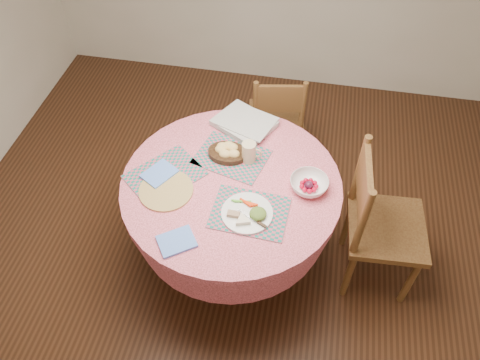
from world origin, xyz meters
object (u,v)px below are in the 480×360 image
object	(u,v)px
bread_bowl	(227,151)
latte_mug	(249,152)
dining_table	(232,204)
wicker_trivet	(166,190)
fruit_bowl	(309,185)
chair_back	(277,118)
chair_right	(378,222)
dinner_plate	(248,213)

from	to	relation	value
bread_bowl	latte_mug	size ratio (longest dim) A/B	1.77
dining_table	bread_bowl	size ratio (longest dim) A/B	5.39
wicker_trivet	fruit_bowl	bearing A→B (deg)	12.12
chair_back	wicker_trivet	world-z (taller)	chair_back
wicker_trivet	fruit_bowl	size ratio (longest dim) A/B	1.10
chair_right	fruit_bowl	bearing A→B (deg)	88.17
fruit_bowl	latte_mug	bearing A→B (deg)	157.92
wicker_trivet	bread_bowl	world-z (taller)	bread_bowl
chair_back	latte_mug	world-z (taller)	latte_mug
chair_right	wicker_trivet	size ratio (longest dim) A/B	3.37
dining_table	dinner_plate	xyz separation A→B (m)	(0.13, -0.21, 0.22)
chair_back	bread_bowl	distance (m)	0.83
latte_mug	dining_table	bearing A→B (deg)	-110.84
bread_bowl	fruit_bowl	size ratio (longest dim) A/B	0.85
chair_right	fruit_bowl	world-z (taller)	chair_right
fruit_bowl	chair_back	bearing A→B (deg)	107.51
chair_right	chair_back	bearing A→B (deg)	35.61
dinner_plate	bread_bowl	distance (m)	0.45
dining_table	dinner_plate	size ratio (longest dim) A/B	4.54
chair_back	latte_mug	distance (m)	0.84
chair_right	dinner_plate	xyz separation A→B (m)	(-0.72, -0.26, 0.24)
wicker_trivet	chair_back	bearing A→B (deg)	65.32
chair_back	bread_bowl	bearing A→B (deg)	64.07
fruit_bowl	dinner_plate	bearing A→B (deg)	-139.98
dining_table	chair_right	bearing A→B (deg)	3.17
latte_mug	chair_back	bearing A→B (deg)	84.11
latte_mug	fruit_bowl	world-z (taller)	latte_mug
wicker_trivet	bread_bowl	distance (m)	0.43
chair_back	fruit_bowl	world-z (taller)	chair_back
chair_back	fruit_bowl	distance (m)	0.99
bread_bowl	dining_table	bearing A→B (deg)	-72.65
dinner_plate	bread_bowl	bearing A→B (deg)	115.61
chair_back	latte_mug	size ratio (longest dim) A/B	6.58
chair_right	dinner_plate	bearing A→B (deg)	106.36
chair_back	bread_bowl	world-z (taller)	chair_back
wicker_trivet	latte_mug	bearing A→B (deg)	37.19
bread_bowl	fruit_bowl	bearing A→B (deg)	-18.21
dining_table	fruit_bowl	xyz separation A→B (m)	(0.43, 0.04, 0.23)
chair_right	latte_mug	size ratio (longest dim) A/B	7.78
latte_mug	fruit_bowl	distance (m)	0.39
bread_bowl	fruit_bowl	xyz separation A→B (m)	(0.49, -0.16, -0.01)
dining_table	chair_back	bearing A→B (deg)	81.04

